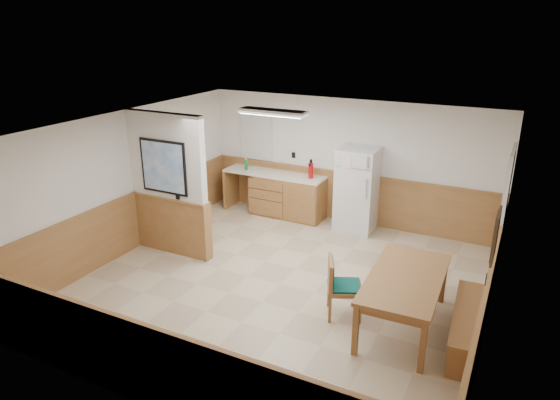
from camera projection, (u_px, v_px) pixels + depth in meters
The scene contains 20 objects.
ground at pixel (280, 284), 7.85m from camera, with size 6.00×6.00×0.00m, color #CBB692.
ceiling at pixel (280, 127), 6.99m from camera, with size 6.00×6.00×0.02m, color silver.
back_wall at pixel (348, 162), 9.94m from camera, with size 6.00×0.02×2.50m, color white.
right_wall at pixel (497, 250), 6.15m from camera, with size 0.02×6.00×2.50m, color white.
left_wall at pixel (127, 182), 8.70m from camera, with size 0.02×6.00×2.50m, color white.
wainscot_back at pixel (346, 198), 10.18m from camera, with size 6.00×0.04×1.00m, color #A47241.
wainscot_right at pixel (487, 302), 6.41m from camera, with size 0.04×6.00×1.00m, color #A47241.
wainscot_left at pixel (132, 222), 8.94m from camera, with size 0.04×6.00×1.00m, color #A47241.
partition_wall at pixel (169, 186), 8.55m from camera, with size 1.50×0.20×2.50m.
kitchen_counter at pixel (287, 195), 10.45m from camera, with size 2.20×0.61×1.00m.
exterior_door at pixel (503, 214), 7.82m from camera, with size 0.07×1.02×2.15m.
kitchen_window at pixel (256, 137), 10.71m from camera, with size 0.80×0.04×1.00m.
wall_painting at pixel (496, 236), 5.81m from camera, with size 0.04×0.50×0.60m.
fluorescent_fixture at pixel (273, 112), 8.44m from camera, with size 1.20×0.30×0.09m.
refrigerator at pixel (357, 190), 9.63m from camera, with size 0.75×0.73×1.65m.
dining_table at pixel (405, 283), 6.57m from camera, with size 0.99×1.88×0.75m.
dining_bench at pixel (468, 319), 6.33m from camera, with size 0.46×1.68×0.45m.
dining_chair at pixel (338, 283), 6.89m from camera, with size 0.77×0.66×0.85m.
fire_extinguisher at pixel (311, 170), 10.03m from camera, with size 0.12×0.12×0.39m.
soap_bottle at pixel (246, 165), 10.62m from camera, with size 0.07×0.07×0.22m, color #178333.
Camera 1 is at (3.12, -6.18, 3.93)m, focal length 32.00 mm.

